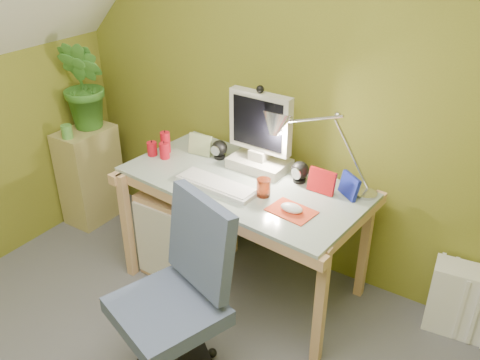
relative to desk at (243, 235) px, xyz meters
The scene contains 19 objects.
wall_back 0.94m from the desk, 76.95° to the left, with size 3.20×0.01×2.40m, color olive.
desk is the anchor object (origin of this frame).
monitor 0.67m from the desk, 90.00° to the left, with size 0.41×0.24×0.56m, color beige, non-canonical shape.
speaker_left 0.53m from the desk, 149.35° to the left, with size 0.10×0.10×0.11m, color black, non-canonical shape.
speaker_right 0.53m from the desk, 30.65° to the left, with size 0.10×0.10×0.12m, color black, non-canonical shape.
keyboard 0.41m from the desk, 119.74° to the right, with size 0.47×0.15×0.02m, color silver.
mousepad 0.55m from the desk, 20.22° to the right, with size 0.23×0.16×0.01m, color red.
mouse 0.56m from the desk, 20.22° to the right, with size 0.12×0.07×0.04m, color white.
amber_tumbler 0.46m from the desk, 23.96° to the right, with size 0.08×0.08×0.10m, color #9B3516.
candle_cluster 0.74m from the desk, behind, with size 0.18×0.15×0.13m, color red, non-canonical shape.
photo_frame_red 0.61m from the desk, 15.95° to the left, with size 0.15×0.02×0.13m, color red.
photo_frame_blue 0.72m from the desk, 15.95° to the left, with size 0.14×0.02×0.12m, color navy.
photo_frame_green 0.61m from the desk, 160.71° to the left, with size 0.15×0.02×0.13m, color #A5B57C.
desk_lamp 0.85m from the desk, 21.80° to the left, with size 0.61×0.26×0.66m, color silver, non-canonical shape.
side_ledge 1.35m from the desk, behind, with size 0.26×0.40×0.71m, color tan.
potted_plant 1.48m from the desk, behind, with size 0.34×0.28×0.63m, color #397727.
green_cup 1.39m from the desk, behind, with size 0.07×0.07×0.09m, color #589E42.
task_chair 0.82m from the desk, 82.57° to the right, with size 0.52×0.52×0.94m, color #43506F, non-canonical shape.
radiator 1.30m from the desk, 14.39° to the left, with size 0.42×0.17×0.42m, color white.
Camera 1 is at (1.24, -0.91, 2.11)m, focal length 38.00 mm.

